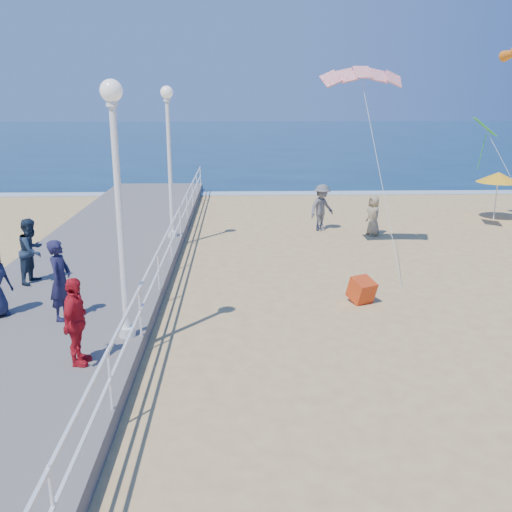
{
  "coord_description": "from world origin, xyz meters",
  "views": [
    {
      "loc": [
        -2.94,
        -11.47,
        5.43
      ],
      "look_at": [
        -2.5,
        2.0,
        1.6
      ],
      "focal_mm": 40.0,
      "sensor_mm": 36.0,
      "label": 1
    }
  ],
  "objects_px": {
    "spectator_7": "(32,251)",
    "beach_umbrella": "(498,177)",
    "spectator_0": "(60,280)",
    "beach_walker_a": "(322,208)",
    "beach_walker_c": "(373,216)",
    "box_kite": "(362,292)",
    "spectator_3": "(76,322)",
    "lamp_post_mid": "(118,186)",
    "lamp_post_far": "(169,146)"
  },
  "relations": [
    {
      "from": "spectator_7",
      "to": "beach_umbrella",
      "type": "bearing_deg",
      "value": -48.6
    },
    {
      "from": "spectator_0",
      "to": "beach_umbrella",
      "type": "distance_m",
      "value": 19.83
    },
    {
      "from": "beach_walker_a",
      "to": "beach_walker_c",
      "type": "distance_m",
      "value": 2.14
    },
    {
      "from": "box_kite",
      "to": "spectator_7",
      "type": "bearing_deg",
      "value": 147.02
    },
    {
      "from": "spectator_0",
      "to": "spectator_3",
      "type": "distance_m",
      "value": 2.55
    },
    {
      "from": "lamp_post_mid",
      "to": "lamp_post_far",
      "type": "relative_size",
      "value": 1.0
    },
    {
      "from": "lamp_post_mid",
      "to": "spectator_0",
      "type": "distance_m",
      "value": 3.04
    },
    {
      "from": "box_kite",
      "to": "lamp_post_far",
      "type": "bearing_deg",
      "value": 105.86
    },
    {
      "from": "lamp_post_mid",
      "to": "beach_umbrella",
      "type": "distance_m",
      "value": 19.32
    },
    {
      "from": "lamp_post_mid",
      "to": "spectator_3",
      "type": "distance_m",
      "value": 2.81
    },
    {
      "from": "spectator_3",
      "to": "lamp_post_mid",
      "type": "bearing_deg",
      "value": -23.8
    },
    {
      "from": "lamp_post_far",
      "to": "beach_umbrella",
      "type": "bearing_deg",
      "value": 17.1
    },
    {
      "from": "beach_walker_a",
      "to": "box_kite",
      "type": "bearing_deg",
      "value": -129.84
    },
    {
      "from": "lamp_post_mid",
      "to": "lamp_post_far",
      "type": "height_order",
      "value": "same"
    },
    {
      "from": "lamp_post_far",
      "to": "box_kite",
      "type": "relative_size",
      "value": 8.87
    },
    {
      "from": "beach_walker_c",
      "to": "beach_umbrella",
      "type": "xyz_separation_m",
      "value": [
        6.13,
        2.75,
        1.11
      ]
    },
    {
      "from": "spectator_3",
      "to": "spectator_7",
      "type": "xyz_separation_m",
      "value": [
        -2.57,
        5.11,
        0.03
      ]
    },
    {
      "from": "beach_umbrella",
      "to": "beach_walker_c",
      "type": "bearing_deg",
      "value": -155.81
    },
    {
      "from": "spectator_7",
      "to": "box_kite",
      "type": "xyz_separation_m",
      "value": [
        8.98,
        -0.88,
        -1.0
      ]
    },
    {
      "from": "beach_umbrella",
      "to": "lamp_post_far",
      "type": "bearing_deg",
      "value": -162.9
    },
    {
      "from": "spectator_0",
      "to": "beach_umbrella",
      "type": "relative_size",
      "value": 0.88
    },
    {
      "from": "beach_walker_c",
      "to": "box_kite",
      "type": "xyz_separation_m",
      "value": [
        -2.07,
        -7.62,
        -0.5
      ]
    },
    {
      "from": "spectator_0",
      "to": "beach_walker_c",
      "type": "relative_size",
      "value": 1.17
    },
    {
      "from": "beach_walker_a",
      "to": "beach_walker_c",
      "type": "relative_size",
      "value": 1.19
    },
    {
      "from": "box_kite",
      "to": "beach_umbrella",
      "type": "height_order",
      "value": "beach_umbrella"
    },
    {
      "from": "beach_walker_c",
      "to": "beach_umbrella",
      "type": "distance_m",
      "value": 6.81
    },
    {
      "from": "lamp_post_mid",
      "to": "spectator_3",
      "type": "relative_size",
      "value": 3.05
    },
    {
      "from": "spectator_7",
      "to": "box_kite",
      "type": "distance_m",
      "value": 9.08
    },
    {
      "from": "spectator_0",
      "to": "beach_walker_c",
      "type": "bearing_deg",
      "value": -38.42
    },
    {
      "from": "lamp_post_far",
      "to": "beach_walker_c",
      "type": "distance_m",
      "value": 8.44
    },
    {
      "from": "lamp_post_mid",
      "to": "beach_umbrella",
      "type": "bearing_deg",
      "value": 43.65
    },
    {
      "from": "beach_walker_a",
      "to": "beach_umbrella",
      "type": "xyz_separation_m",
      "value": [
        8.06,
        1.86,
        0.95
      ]
    },
    {
      "from": "beach_walker_c",
      "to": "lamp_post_mid",
      "type": "bearing_deg",
      "value": -49.59
    },
    {
      "from": "spectator_7",
      "to": "beach_umbrella",
      "type": "relative_size",
      "value": 0.84
    },
    {
      "from": "spectator_3",
      "to": "beach_walker_c",
      "type": "distance_m",
      "value": 14.57
    },
    {
      "from": "spectator_3",
      "to": "beach_walker_c",
      "type": "bearing_deg",
      "value": -31.81
    },
    {
      "from": "lamp_post_far",
      "to": "beach_umbrella",
      "type": "xyz_separation_m",
      "value": [
        13.92,
        4.28,
        -1.75
      ]
    },
    {
      "from": "spectator_3",
      "to": "beach_umbrella",
      "type": "distance_m",
      "value": 20.66
    },
    {
      "from": "spectator_7",
      "to": "box_kite",
      "type": "bearing_deg",
      "value": -83.15
    },
    {
      "from": "beach_walker_a",
      "to": "lamp_post_mid",
      "type": "bearing_deg",
      "value": -156.1
    },
    {
      "from": "lamp_post_far",
      "to": "spectator_7",
      "type": "bearing_deg",
      "value": -121.99
    },
    {
      "from": "lamp_post_far",
      "to": "spectator_7",
      "type": "xyz_separation_m",
      "value": [
        -3.25,
        -5.21,
        -2.36
      ]
    },
    {
      "from": "spectator_3",
      "to": "spectator_7",
      "type": "bearing_deg",
      "value": 30.48
    },
    {
      "from": "box_kite",
      "to": "beach_walker_a",
      "type": "bearing_deg",
      "value": 61.76
    },
    {
      "from": "spectator_0",
      "to": "beach_umbrella",
      "type": "bearing_deg",
      "value": -45.38
    },
    {
      "from": "lamp_post_far",
      "to": "spectator_7",
      "type": "distance_m",
      "value": 6.58
    },
    {
      "from": "lamp_post_mid",
      "to": "beach_walker_c",
      "type": "bearing_deg",
      "value": 53.5
    },
    {
      "from": "lamp_post_far",
      "to": "spectator_7",
      "type": "relative_size",
      "value": 2.95
    },
    {
      "from": "lamp_post_far",
      "to": "beach_umbrella",
      "type": "distance_m",
      "value": 14.67
    },
    {
      "from": "lamp_post_mid",
      "to": "spectator_7",
      "type": "relative_size",
      "value": 2.95
    }
  ]
}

